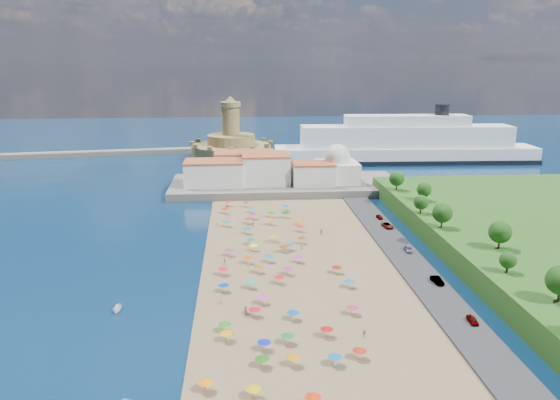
{
  "coord_description": "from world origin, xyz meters",
  "views": [
    {
      "loc": [
        -8.58,
        -137.06,
        50.26
      ],
      "look_at": [
        4.0,
        25.0,
        8.0
      ],
      "focal_mm": 35.0,
      "sensor_mm": 36.0,
      "label": 1
    }
  ],
  "objects": [
    {
      "name": "terrace",
      "position": [
        10.0,
        73.0,
        1.5
      ],
      "size": [
        90.0,
        36.0,
        3.0
      ],
      "primitive_type": "cube",
      "color": "#59544C",
      "rests_on": "ground"
    },
    {
      "name": "fortress",
      "position": [
        -12.0,
        138.0,
        6.68
      ],
      "size": [
        40.0,
        40.0,
        32.4
      ],
      "color": "#9B854D",
      "rests_on": "ground"
    },
    {
      "name": "beach_parasols",
      "position": [
        -1.29,
        -11.01,
        2.15
      ],
      "size": [
        32.53,
        117.08,
        2.2
      ],
      "color": "gray",
      "rests_on": "beach"
    },
    {
      "name": "breakwater",
      "position": [
        -110.0,
        153.0,
        1.3
      ],
      "size": [
        199.03,
        34.77,
        2.6
      ],
      "primitive_type": "cube",
      "rotation": [
        0.0,
        0.0,
        0.14
      ],
      "color": "#59544C",
      "rests_on": "ground"
    },
    {
      "name": "hillside_trees",
      "position": [
        48.68,
        -8.29,
        9.92
      ],
      "size": [
        13.52,
        108.57,
        7.16
      ],
      "color": "#382314",
      "rests_on": "hillside"
    },
    {
      "name": "domed_building",
      "position": [
        30.0,
        71.0,
        8.97
      ],
      "size": [
        16.0,
        16.0,
        15.0
      ],
      "color": "silver",
      "rests_on": "terrace"
    },
    {
      "name": "beachgoers",
      "position": [
        -3.3,
        -0.98,
        1.12
      ],
      "size": [
        31.93,
        90.86,
        1.89
      ],
      "color": "tan",
      "rests_on": "beach"
    },
    {
      "name": "parked_cars",
      "position": [
        36.0,
        -3.01,
        1.37
      ],
      "size": [
        2.96,
        74.75,
        1.44
      ],
      "color": "gray",
      "rests_on": "promenade"
    },
    {
      "name": "moored_boats",
      "position": [
        -28.57,
        -51.9,
        0.71
      ],
      "size": [
        11.79,
        36.28,
        1.49
      ],
      "color": "white",
      "rests_on": "ground"
    },
    {
      "name": "ground",
      "position": [
        0.0,
        0.0,
        0.0
      ],
      "size": [
        700.0,
        700.0,
        0.0
      ],
      "primitive_type": "plane",
      "color": "#071938",
      "rests_on": "ground"
    },
    {
      "name": "waterfront_buildings",
      "position": [
        -3.05,
        73.64,
        7.88
      ],
      "size": [
        57.0,
        29.0,
        11.0
      ],
      "color": "silver",
      "rests_on": "terrace"
    },
    {
      "name": "cruise_ship",
      "position": [
        74.5,
        126.22,
        8.45
      ],
      "size": [
        131.31,
        24.09,
        28.53
      ],
      "color": "black",
      "rests_on": "ground"
    },
    {
      "name": "jetty",
      "position": [
        -12.0,
        108.0,
        1.2
      ],
      "size": [
        18.0,
        70.0,
        2.4
      ],
      "primitive_type": "cube",
      "color": "#59544C",
      "rests_on": "ground"
    }
  ]
}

